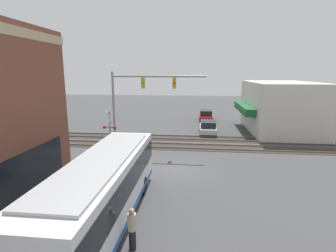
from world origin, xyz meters
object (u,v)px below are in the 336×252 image
(parked_car_red, at_px, (206,116))
(city_bus, at_px, (103,188))
(pedestrian_near_bus, at_px, (132,229))
(crossing_signal, at_px, (110,127))
(parked_car_silver, at_px, (208,127))

(parked_car_red, bearing_deg, city_bus, 168.65)
(city_bus, bearing_deg, pedestrian_near_bus, -132.69)
(crossing_signal, height_order, parked_car_red, crossing_signal)
(parked_car_silver, xyz_separation_m, pedestrian_near_bus, (-20.44, 3.69, 0.23))
(city_bus, relative_size, parked_car_red, 2.31)
(pedestrian_near_bus, bearing_deg, crossing_signal, 22.15)
(parked_car_red, bearing_deg, crossing_signal, 152.99)
(city_bus, xyz_separation_m, crossing_signal, (10.23, 3.10, 0.55))
(city_bus, distance_m, parked_car_red, 27.46)
(crossing_signal, bearing_deg, pedestrian_near_bus, -157.85)
(pedestrian_near_bus, bearing_deg, city_bus, 47.31)
(city_bus, distance_m, parked_car_silver, 19.65)
(crossing_signal, height_order, pedestrian_near_bus, crossing_signal)
(crossing_signal, relative_size, parked_car_red, 0.82)
(crossing_signal, relative_size, parked_car_silver, 0.89)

